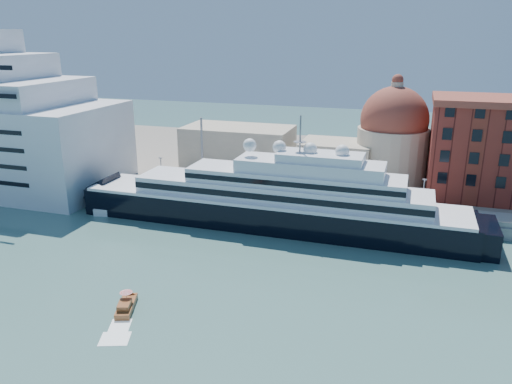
% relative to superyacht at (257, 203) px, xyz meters
% --- Properties ---
extents(ground, '(400.00, 400.00, 0.00)m').
position_rel_superyacht_xyz_m(ground, '(3.17, -23.00, -4.78)').
color(ground, '#3C6860').
rests_on(ground, ground).
extents(quay, '(180.00, 10.00, 2.50)m').
position_rel_superyacht_xyz_m(quay, '(3.17, 11.00, -3.53)').
color(quay, gray).
rests_on(quay, ground).
extents(land, '(260.00, 72.00, 2.00)m').
position_rel_superyacht_xyz_m(land, '(3.17, 52.00, -3.78)').
color(land, slate).
rests_on(land, ground).
extents(quay_fence, '(180.00, 0.10, 1.20)m').
position_rel_superyacht_xyz_m(quay_fence, '(3.17, 6.50, -1.68)').
color(quay_fence, slate).
rests_on(quay_fence, quay).
extents(superyacht, '(92.76, 12.86, 27.72)m').
position_rel_superyacht_xyz_m(superyacht, '(0.00, 0.00, 0.00)').
color(superyacht, black).
rests_on(superyacht, ground).
extents(service_barge, '(14.21, 7.12, 3.06)m').
position_rel_superyacht_xyz_m(service_barge, '(-29.70, -3.34, -3.91)').
color(service_barge, white).
rests_on(service_barge, ground).
extents(water_taxi, '(4.24, 6.82, 3.07)m').
position_rel_superyacht_xyz_m(water_taxi, '(-7.89, -39.22, -4.05)').
color(water_taxi, brown).
rests_on(water_taxi, ground).
extents(church, '(66.00, 18.00, 25.50)m').
position_rel_superyacht_xyz_m(church, '(9.56, 34.72, 6.12)').
color(church, beige).
rests_on(church, land).
extents(lamp_posts, '(120.80, 2.40, 18.00)m').
position_rel_superyacht_xyz_m(lamp_posts, '(-9.49, 9.27, 5.06)').
color(lamp_posts, slate).
rests_on(lamp_posts, quay).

